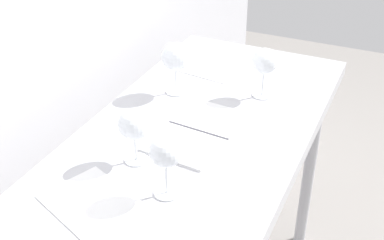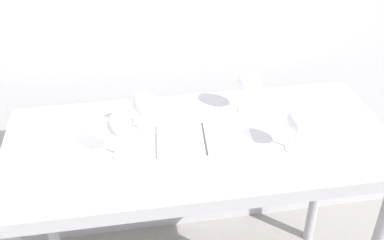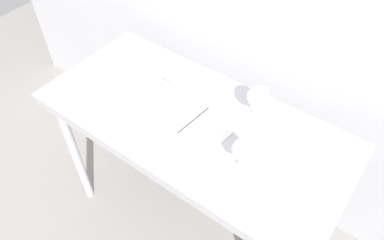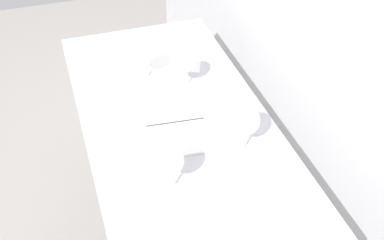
{
  "view_description": "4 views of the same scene",
  "coord_description": "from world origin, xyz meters",
  "px_view_note": "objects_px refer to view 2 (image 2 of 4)",
  "views": [
    {
      "loc": [
        -1.2,
        -0.55,
        1.75
      ],
      "look_at": [
        -0.04,
        -0.02,
        0.97
      ],
      "focal_mm": 49.18,
      "sensor_mm": 36.0,
      "label": 1
    },
    {
      "loc": [
        -0.26,
        -1.34,
        1.86
      ],
      "look_at": [
        -0.03,
        -0.0,
        0.98
      ],
      "focal_mm": 43.29,
      "sensor_mm": 36.0,
      "label": 2
    },
    {
      "loc": [
        0.66,
        -0.9,
        2.08
      ],
      "look_at": [
        0.02,
        -0.04,
        0.94
      ],
      "focal_mm": 34.49,
      "sensor_mm": 36.0,
      "label": 3
    },
    {
      "loc": [
        1.29,
        -0.37,
        2.01
      ],
      "look_at": [
        0.06,
        0.03,
        0.95
      ],
      "focal_mm": 45.87,
      "sensor_mm": 36.0,
      "label": 4
    }
  ],
  "objects_px": {
    "open_notebook": "(205,139)",
    "tasting_sheet_lower": "(91,133)",
    "wine_glass_near_left": "(119,126)",
    "wine_glass_far_left": "(145,104)",
    "wine_glass_far_right": "(249,82)",
    "tasting_sheet_upper": "(302,110)",
    "wine_glass_near_right": "(299,119)"
  },
  "relations": [
    {
      "from": "open_notebook",
      "to": "tasting_sheet_lower",
      "type": "xyz_separation_m",
      "value": [
        -0.4,
        0.11,
        -0.0
      ]
    },
    {
      "from": "wine_glass_near_left",
      "to": "wine_glass_far_left",
      "type": "height_order",
      "value": "wine_glass_near_left"
    },
    {
      "from": "wine_glass_near_left",
      "to": "tasting_sheet_lower",
      "type": "relative_size",
      "value": 0.74
    },
    {
      "from": "wine_glass_far_right",
      "to": "tasting_sheet_lower",
      "type": "xyz_separation_m",
      "value": [
        -0.61,
        -0.06,
        -0.13
      ]
    },
    {
      "from": "open_notebook",
      "to": "tasting_sheet_upper",
      "type": "distance_m",
      "value": 0.44
    },
    {
      "from": "wine_glass_far_left",
      "to": "tasting_sheet_lower",
      "type": "distance_m",
      "value": 0.23
    },
    {
      "from": "wine_glass_far_left",
      "to": "tasting_sheet_upper",
      "type": "distance_m",
      "value": 0.63
    },
    {
      "from": "tasting_sheet_upper",
      "to": "wine_glass_near_right",
      "type": "bearing_deg",
      "value": -109.28
    },
    {
      "from": "wine_glass_far_left",
      "to": "open_notebook",
      "type": "xyz_separation_m",
      "value": [
        0.2,
        -0.1,
        -0.11
      ]
    },
    {
      "from": "wine_glass_near_right",
      "to": "open_notebook",
      "type": "xyz_separation_m",
      "value": [
        -0.3,
        0.1,
        -0.12
      ]
    },
    {
      "from": "wine_glass_far_left",
      "to": "open_notebook",
      "type": "relative_size",
      "value": 0.45
    },
    {
      "from": "wine_glass_far_right",
      "to": "tasting_sheet_upper",
      "type": "distance_m",
      "value": 0.25
    },
    {
      "from": "wine_glass_near_left",
      "to": "tasting_sheet_upper",
      "type": "distance_m",
      "value": 0.75
    },
    {
      "from": "wine_glass_near_right",
      "to": "tasting_sheet_upper",
      "type": "bearing_deg",
      "value": 63.7
    },
    {
      "from": "wine_glass_near_left",
      "to": "open_notebook",
      "type": "bearing_deg",
      "value": 8.38
    },
    {
      "from": "tasting_sheet_upper",
      "to": "open_notebook",
      "type": "bearing_deg",
      "value": -154.45
    },
    {
      "from": "wine_glass_far_left",
      "to": "tasting_sheet_lower",
      "type": "xyz_separation_m",
      "value": [
        -0.2,
        0.01,
        -0.11
      ]
    },
    {
      "from": "wine_glass_near_right",
      "to": "wine_glass_far_right",
      "type": "bearing_deg",
      "value": 109.15
    },
    {
      "from": "wine_glass_near_left",
      "to": "wine_glass_far_right",
      "type": "distance_m",
      "value": 0.54
    },
    {
      "from": "tasting_sheet_lower",
      "to": "wine_glass_far_left",
      "type": "bearing_deg",
      "value": 18.61
    },
    {
      "from": "wine_glass_near_right",
      "to": "tasting_sheet_lower",
      "type": "bearing_deg",
      "value": 163.06
    },
    {
      "from": "wine_glass_near_right",
      "to": "wine_glass_far_left",
      "type": "bearing_deg",
      "value": 158.1
    },
    {
      "from": "tasting_sheet_upper",
      "to": "wine_glass_near_left",
      "type": "bearing_deg",
      "value": -158.52
    },
    {
      "from": "tasting_sheet_upper",
      "to": "tasting_sheet_lower",
      "type": "distance_m",
      "value": 0.82
    },
    {
      "from": "open_notebook",
      "to": "tasting_sheet_lower",
      "type": "height_order",
      "value": "open_notebook"
    },
    {
      "from": "wine_glass_near_right",
      "to": "tasting_sheet_lower",
      "type": "relative_size",
      "value": 0.74
    },
    {
      "from": "wine_glass_far_right",
      "to": "wine_glass_far_left",
      "type": "xyz_separation_m",
      "value": [
        -0.41,
        -0.07,
        -0.01
      ]
    },
    {
      "from": "wine_glass_far_left",
      "to": "wine_glass_near_left",
      "type": "bearing_deg",
      "value": -123.39
    },
    {
      "from": "wine_glass_near_left",
      "to": "wine_glass_far_left",
      "type": "relative_size",
      "value": 1.06
    },
    {
      "from": "wine_glass_near_right",
      "to": "tasting_sheet_upper",
      "type": "height_order",
      "value": "wine_glass_near_right"
    },
    {
      "from": "wine_glass_near_left",
      "to": "wine_glass_near_right",
      "type": "xyz_separation_m",
      "value": [
        0.59,
        -0.06,
        -0.0
      ]
    },
    {
      "from": "wine_glass_far_right",
      "to": "tasting_sheet_lower",
      "type": "distance_m",
      "value": 0.62
    }
  ]
}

